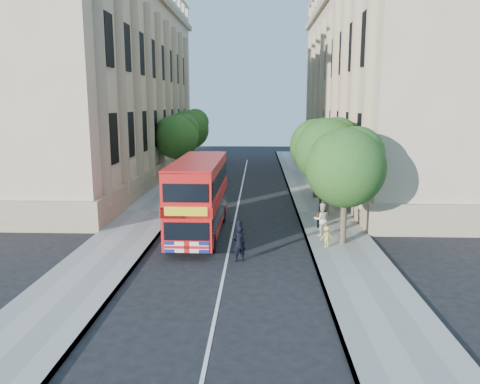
# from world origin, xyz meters

# --- Properties ---
(ground) EXTENTS (120.00, 120.00, 0.00)m
(ground) POSITION_xyz_m (0.00, 0.00, 0.00)
(ground) COLOR black
(ground) RESTS_ON ground
(pavement_right) EXTENTS (3.50, 80.00, 0.12)m
(pavement_right) POSITION_xyz_m (5.75, 10.00, 0.06)
(pavement_right) COLOR gray
(pavement_right) RESTS_ON ground
(pavement_left) EXTENTS (3.50, 80.00, 0.12)m
(pavement_left) POSITION_xyz_m (-5.75, 10.00, 0.06)
(pavement_left) COLOR gray
(pavement_left) RESTS_ON ground
(building_right) EXTENTS (12.00, 38.00, 18.00)m
(building_right) POSITION_xyz_m (13.80, 24.00, 9.00)
(building_right) COLOR tan
(building_right) RESTS_ON ground
(building_left) EXTENTS (12.00, 38.00, 18.00)m
(building_left) POSITION_xyz_m (-13.80, 24.00, 9.00)
(building_left) COLOR tan
(building_left) RESTS_ON ground
(tree_right_near) EXTENTS (4.00, 4.00, 6.08)m
(tree_right_near) POSITION_xyz_m (5.84, 3.03, 4.25)
(tree_right_near) COLOR #473828
(tree_right_near) RESTS_ON ground
(tree_right_mid) EXTENTS (4.20, 4.20, 6.37)m
(tree_right_mid) POSITION_xyz_m (5.84, 9.03, 4.45)
(tree_right_mid) COLOR #473828
(tree_right_mid) RESTS_ON ground
(tree_right_far) EXTENTS (4.00, 4.00, 6.15)m
(tree_right_far) POSITION_xyz_m (5.84, 15.03, 4.31)
(tree_right_far) COLOR #473828
(tree_right_far) RESTS_ON ground
(tree_left_far) EXTENTS (4.00, 4.00, 6.30)m
(tree_left_far) POSITION_xyz_m (-5.96, 22.03, 4.44)
(tree_left_far) COLOR #473828
(tree_left_far) RESTS_ON ground
(tree_left_back) EXTENTS (4.20, 4.20, 6.65)m
(tree_left_back) POSITION_xyz_m (-5.96, 30.03, 4.71)
(tree_left_back) COLOR #473828
(tree_left_back) RESTS_ON ground
(lamp_post) EXTENTS (0.32, 0.32, 5.16)m
(lamp_post) POSITION_xyz_m (5.00, 6.00, 2.51)
(lamp_post) COLOR black
(lamp_post) RESTS_ON pavement_right
(double_decker_bus) EXTENTS (2.46, 8.96, 4.12)m
(double_decker_bus) POSITION_xyz_m (-1.79, 4.57, 2.28)
(double_decker_bus) COLOR red
(double_decker_bus) RESTS_ON ground
(box_van) EXTENTS (2.43, 5.44, 3.06)m
(box_van) POSITION_xyz_m (-2.91, 15.54, 1.50)
(box_van) COLOR black
(box_van) RESTS_ON ground
(police_constable) EXTENTS (0.71, 0.58, 1.69)m
(police_constable) POSITION_xyz_m (0.59, 0.31, 0.84)
(police_constable) COLOR black
(police_constable) RESTS_ON ground
(woman_pedestrian) EXTENTS (0.97, 0.81, 1.82)m
(woman_pedestrian) POSITION_xyz_m (4.89, 4.36, 1.03)
(woman_pedestrian) COLOR beige
(woman_pedestrian) RESTS_ON pavement_right
(child_a) EXTENTS (0.76, 0.37, 1.26)m
(child_a) POSITION_xyz_m (5.17, 6.08, 0.75)
(child_a) COLOR orange
(child_a) RESTS_ON pavement_right
(child_b) EXTENTS (0.79, 0.63, 1.07)m
(child_b) POSITION_xyz_m (4.87, 2.30, 0.65)
(child_b) COLOR #CFC946
(child_b) RESTS_ON pavement_right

